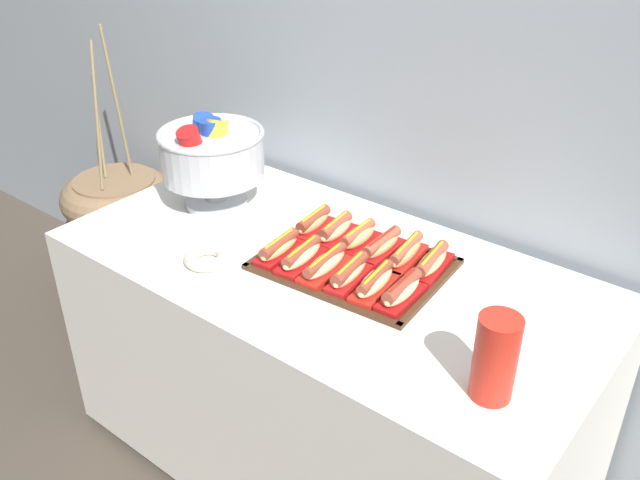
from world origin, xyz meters
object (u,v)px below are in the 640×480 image
hot_dog_1 (302,256)px  hot_dog_8 (358,238)px  hot_dog_5 (402,291)px  hot_dog_11 (431,263)px  hot_dog_0 (279,248)px  buffet_table (327,366)px  donut (207,258)px  hot_dog_6 (313,223)px  punch_bowl (212,154)px  hot_dog_10 (406,253)px  cup_stack (495,358)px  hot_dog_4 (375,283)px  hot_dog_3 (350,273)px  hot_dog_7 (335,230)px  hot_dog_2 (325,265)px  serving_tray (354,265)px  floor_vase (125,248)px  hot_dog_9 (382,246)px

hot_dog_1 → hot_dog_8: 0.18m
hot_dog_5 → hot_dog_11: 0.17m
hot_dog_0 → buffet_table: bearing=26.7°
donut → hot_dog_6: bearing=67.0°
punch_bowl → hot_dog_10: bearing=5.5°
hot_dog_11 → cup_stack: (0.33, -0.32, 0.06)m
hot_dog_0 → hot_dog_4: 0.30m
hot_dog_10 → hot_dog_3: bearing=-110.1°
hot_dog_10 → donut: (-0.43, -0.32, -0.02)m
hot_dog_6 → hot_dog_7: same height
hot_dog_8 → hot_dog_2: bearing=-85.7°
hot_dog_5 → cup_stack: 0.36m
hot_dog_3 → hot_dog_6: hot_dog_6 is taller
hot_dog_7 → hot_dog_10: size_ratio=0.89×
hot_dog_4 → punch_bowl: 0.69m
hot_dog_2 → donut: 0.33m
punch_bowl → hot_dog_4: bearing=-8.5°
punch_bowl → cup_stack: bearing=-13.4°
hot_dog_4 → donut: hot_dog_4 is taller
hot_dog_7 → donut: (-0.20, -0.31, -0.02)m
hot_dog_11 → hot_dog_4: bearing=-110.1°
hot_dog_2 → hot_dog_8: bearing=94.3°
hot_dog_10 → hot_dog_6: bearing=-175.7°
serving_tray → donut: bearing=-144.0°
hot_dog_1 → hot_dog_8: hot_dog_8 is taller
buffet_table → punch_bowl: size_ratio=4.66×
serving_tray → cup_stack: 0.57m
serving_tray → hot_dog_4: bearing=-31.9°
hot_dog_8 → hot_dog_5: bearing=-31.9°
hot_dog_2 → donut: hot_dog_2 is taller
hot_dog_3 → cup_stack: (0.47, -0.15, 0.06)m
floor_vase → hot_dog_7: bearing=-2.7°
hot_dog_4 → hot_dog_5: (0.07, 0.01, 0.00)m
buffet_table → hot_dog_1: hot_dog_1 is taller
floor_vase → hot_dog_10: 1.43m
floor_vase → hot_dog_0: (1.06, -0.22, 0.50)m
floor_vase → punch_bowl: 0.94m
hot_dog_2 → hot_dog_6: size_ratio=1.15×
punch_bowl → floor_vase: bearing=171.6°
hot_dog_11 → punch_bowl: punch_bowl is taller
hot_dog_11 → hot_dog_1: bearing=-146.9°
hot_dog_2 → hot_dog_9: hot_dog_9 is taller
hot_dog_8 → floor_vase: bearing=177.7°
hot_dog_1 → hot_dog_2: 0.08m
hot_dog_7 → hot_dog_8: same height
hot_dog_2 → hot_dog_4: (0.15, 0.01, 0.00)m
hot_dog_11 → cup_stack: 0.47m
punch_bowl → cup_stack: size_ratio=1.66×
buffet_table → hot_dog_1: size_ratio=8.26×
floor_vase → cup_stack: bearing=-11.5°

